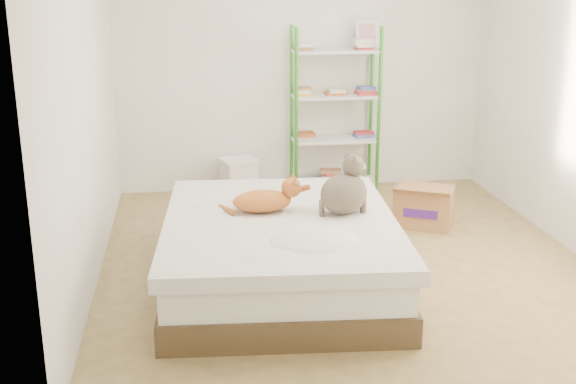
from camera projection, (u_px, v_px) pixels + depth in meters
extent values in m
cube|color=tan|center=(344.00, 260.00, 5.75)|extent=(3.80, 4.20, 0.01)
cube|color=white|center=(302.00, 64.00, 7.36)|extent=(3.80, 0.01, 2.60)
cube|color=white|center=(446.00, 171.00, 3.39)|extent=(3.80, 0.01, 2.60)
cube|color=white|center=(86.00, 104.00, 5.12)|extent=(0.01, 4.20, 2.60)
cube|color=brown|center=(280.00, 273.00, 5.25)|extent=(1.74, 2.12, 0.20)
cube|color=white|center=(280.00, 246.00, 5.19)|extent=(1.69, 2.05, 0.22)
cube|color=silver|center=(280.00, 225.00, 5.14)|extent=(1.78, 2.16, 0.10)
cylinder|color=#338D27|center=(296.00, 115.00, 7.12)|extent=(0.04, 0.04, 1.70)
cylinder|color=#338D27|center=(292.00, 109.00, 7.42)|extent=(0.04, 0.04, 1.70)
cylinder|color=#338D27|center=(379.00, 113.00, 7.23)|extent=(0.04, 0.04, 1.70)
cylinder|color=#338D27|center=(371.00, 107.00, 7.54)|extent=(0.04, 0.04, 1.70)
cube|color=silver|center=(333.00, 182.00, 7.55)|extent=(0.86, 0.34, 0.02)
cube|color=silver|center=(334.00, 140.00, 7.41)|extent=(0.86, 0.34, 0.02)
cube|color=silver|center=(335.00, 96.00, 7.28)|extent=(0.86, 0.34, 0.02)
cube|color=silver|center=(336.00, 51.00, 7.15)|extent=(0.86, 0.34, 0.02)
cube|color=#C03136|center=(333.00, 176.00, 7.53)|extent=(0.20, 0.16, 0.09)
cube|color=#C03136|center=(305.00, 135.00, 7.36)|extent=(0.20, 0.16, 0.09)
cube|color=#C03136|center=(363.00, 133.00, 7.44)|extent=(0.20, 0.16, 0.09)
cube|color=#C03136|center=(306.00, 91.00, 7.23)|extent=(0.20, 0.16, 0.09)
cube|color=#C03136|center=(335.00, 90.00, 7.27)|extent=(0.20, 0.16, 0.09)
cube|color=#C03136|center=(364.00, 90.00, 7.31)|extent=(0.20, 0.16, 0.09)
cube|color=#C03136|center=(306.00, 46.00, 7.10)|extent=(0.20, 0.16, 0.09)
cube|color=#C03136|center=(365.00, 45.00, 7.18)|extent=(0.20, 0.16, 0.09)
cube|color=white|center=(367.00, 35.00, 7.20)|extent=(0.22, 0.07, 0.28)
cube|color=#C42A42|center=(367.00, 35.00, 7.19)|extent=(0.17, 0.05, 0.22)
cube|color=#AF7152|center=(424.00, 206.00, 6.50)|extent=(0.62, 0.58, 0.35)
cube|color=#471C8F|center=(441.00, 213.00, 6.34)|extent=(0.27, 0.14, 0.08)
cube|color=#AF7152|center=(432.00, 194.00, 6.28)|extent=(0.51, 0.36, 0.11)
cube|color=white|center=(239.00, 179.00, 7.36)|extent=(0.38, 0.35, 0.36)
cube|color=white|center=(239.00, 160.00, 7.30)|extent=(0.41, 0.39, 0.03)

